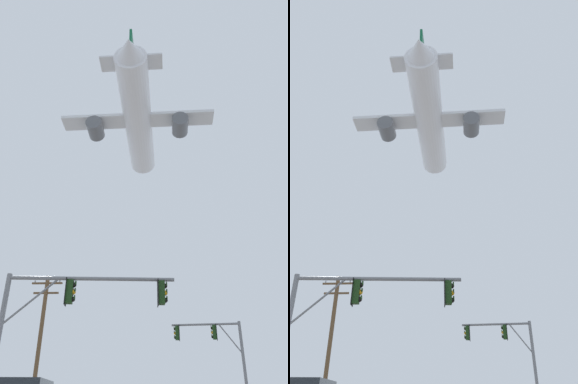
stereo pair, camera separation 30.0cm
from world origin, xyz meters
The scene contains 4 objects.
signal_pole_near centered at (-3.80, 7.31, 4.23)m, with size 6.63×0.79×5.54m.
signal_pole_far centered at (3.57, 19.44, 4.32)m, with size 4.67×0.73×5.80m.
utility_pole centered at (-8.29, 19.04, 4.78)m, with size 2.20×0.28×8.97m.
airplane centered at (-2.73, 34.53, 36.75)m, with size 21.78×28.19×7.71m.
Camera 2 is at (-0.07, -6.87, 1.25)m, focal length 34.13 mm.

